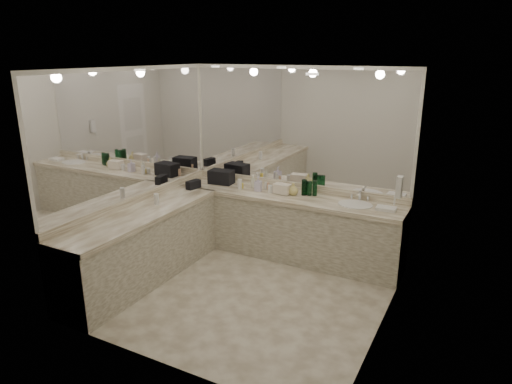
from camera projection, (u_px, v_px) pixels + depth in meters
The scene contains 37 objects.
floor at pixel (245, 292), 5.48m from camera, with size 3.20×3.20×0.00m, color beige.
ceiling at pixel (243, 69), 4.72m from camera, with size 3.20×3.20×0.00m, color white.
wall_back at pixel (296, 161), 6.37m from camera, with size 3.20×0.02×2.60m, color beige.
wall_left at pixel (135, 172), 5.81m from camera, with size 0.02×3.00×2.60m, color beige.
wall_right at pixel (389, 211), 4.39m from camera, with size 0.02×3.00×2.60m, color beige.
vanity_back_base at pixel (286, 227), 6.38m from camera, with size 3.20×0.60×0.84m, color beige.
vanity_back_top at pixel (287, 197), 6.24m from camera, with size 3.20×0.64×0.06m, color #ECE2C8.
vanity_left_base at pixel (142, 248), 5.68m from camera, with size 0.60×2.40×0.84m, color beige.
vanity_left_top at pixel (140, 215), 5.55m from camera, with size 0.64×2.42×0.06m, color #ECE2C8.
backsplash_back at pixel (295, 186), 6.46m from camera, with size 3.20×0.04×0.10m, color #ECE2C8.
backsplash_left at pixel (138, 198), 5.90m from camera, with size 0.04×3.00×0.10m, color #ECE2C8.
mirror_back at pixel (297, 128), 6.22m from camera, with size 3.12×0.01×1.55m, color white.
mirror_left at pixel (132, 135), 5.67m from camera, with size 0.01×2.92×1.55m, color white.
sink at pixel (355, 205), 5.82m from camera, with size 0.44×0.44×0.03m, color white.
faucet at pixel (360, 195), 5.97m from camera, with size 0.24×0.16×0.14m, color silver.
wall_phone at pixel (399, 187), 4.99m from camera, with size 0.06×0.10×0.24m, color white.
door at pixel (373, 254), 4.05m from camera, with size 0.02×0.82×2.10m, color white.
black_toiletry_bag at pixel (221, 177), 6.73m from camera, with size 0.35×0.22×0.20m, color black.
black_bag_spill at pixel (193, 185), 6.49m from camera, with size 0.10×0.22×0.12m, color black.
cream_cosmetic_case at pixel (282, 189), 6.24m from camera, with size 0.23×0.14×0.13m, color silver.
hand_towel at pixel (386, 209), 5.61m from camera, with size 0.24×0.16×0.04m, color white.
lotion_left at pixel (157, 199), 5.80m from camera, with size 0.06×0.06×0.15m, color white.
soap_bottle_a at pixel (253, 181), 6.53m from camera, with size 0.07×0.07×0.18m, color silver.
soap_bottle_b at pixel (258, 184), 6.37m from camera, with size 0.09×0.09×0.20m, color silver.
soap_bottle_c at pixel (293, 189), 6.19m from camera, with size 0.13×0.13×0.17m, color #D6C973.
green_bottle_0 at pixel (309, 188), 6.17m from camera, with size 0.07×0.07×0.20m, color #114923.
green_bottle_1 at pixel (315, 188), 6.16m from camera, with size 0.06×0.06×0.21m, color #114923.
green_bottle_2 at pixel (305, 188), 6.19m from camera, with size 0.07×0.07×0.19m, color #114923.
green_bottle_3 at pixel (304, 187), 6.18m from camera, with size 0.07×0.07×0.22m, color #114923.
amenity_bottle_0 at pixel (240, 184), 6.56m from camera, with size 0.06×0.06×0.09m, color white.
amenity_bottle_1 at pixel (270, 189), 6.30m from camera, with size 0.06×0.06×0.10m, color white.
amenity_bottle_2 at pixel (242, 186), 6.51m from camera, with size 0.05×0.05×0.07m, color #F2D84C.
amenity_bottle_3 at pixel (260, 185), 6.43m from camera, with size 0.04×0.04×0.14m, color white.
amenity_bottle_4 at pixel (266, 186), 6.45m from camera, with size 0.04×0.04×0.10m, color white.
amenity_bottle_5 at pixel (240, 184), 6.47m from camera, with size 0.06×0.06×0.14m, color white.
amenity_bottle_6 at pixel (213, 177), 6.88m from camera, with size 0.05×0.05×0.11m, color #E0B28C.
amenity_bottle_7 at pixel (268, 186), 6.44m from camera, with size 0.04×0.04×0.10m, color #E0B28C.
Camera 1 is at (2.38, -4.27, 2.76)m, focal length 32.00 mm.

